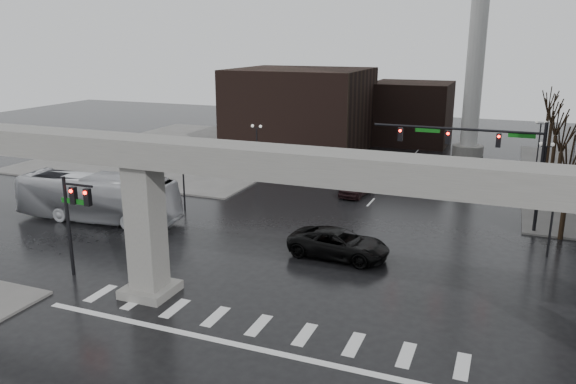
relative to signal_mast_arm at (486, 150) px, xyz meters
name	(u,v)px	position (x,y,z in m)	size (l,w,h in m)	color
ground	(267,316)	(-8.99, -18.80, -5.83)	(160.00, 160.00, 0.00)	black
sidewalk_nw	(193,150)	(-34.99, 17.20, -5.75)	(28.00, 36.00, 0.15)	slate
elevated_guideway	(290,187)	(-7.73, -18.80, 1.05)	(48.00, 2.60, 8.70)	gray
building_far_left	(300,110)	(-22.99, 23.20, -0.83)	(16.00, 14.00, 10.00)	black
building_far_mid	(411,113)	(-10.99, 33.20, -1.83)	(10.00, 10.00, 8.00)	black
smokestack	(477,40)	(-2.99, 27.20, 7.52)	(3.60, 3.60, 30.00)	beige
signal_mast_arm	(486,150)	(0.00, 0.00, 0.00)	(12.12, 0.43, 8.00)	black
signal_left_pole	(74,210)	(-21.24, -18.30, -1.76)	(2.30, 0.30, 6.00)	black
lamp_right_0	(554,205)	(4.51, -4.80, -2.36)	(1.22, 0.32, 5.11)	black
lamp_right_1	(545,161)	(4.51, 9.20, -2.36)	(1.22, 0.32, 5.11)	black
lamp_right_2	(540,136)	(4.51, 23.20, -2.36)	(1.22, 0.32, 5.11)	black
lamp_left_0	(183,169)	(-22.49, -4.80, -2.36)	(1.22, 0.32, 5.11)	black
lamp_left_1	(257,141)	(-22.49, 9.20, -2.36)	(1.22, 0.32, 5.11)	black
lamp_left_2	(304,122)	(-22.49, 23.20, -2.36)	(1.22, 0.32, 5.11)	black
tree_right_0	(566,201)	(5.54, -0.78, -3.04)	(1.09, 1.58, 7.50)	black
tree_right_1	(559,175)	(5.54, 7.22, -2.98)	(1.09, 1.61, 7.67)	black
tree_right_2	(554,155)	(5.54, 15.22, -2.91)	(1.10, 1.63, 7.85)	black
tree_right_3	(550,141)	(5.54, 23.22, -2.85)	(1.11, 1.66, 8.02)	black
tree_right_4	(547,129)	(5.54, 31.22, -2.79)	(1.12, 1.69, 8.19)	black
pickup_truck	(339,244)	(-7.97, -9.73, -4.93)	(2.97, 6.45, 1.79)	black
city_bus	(97,197)	(-27.36, -9.35, -4.02)	(3.05, 13.02, 3.63)	silver
far_car	(357,186)	(-10.72, 4.98, -5.01)	(1.94, 4.81, 1.64)	black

